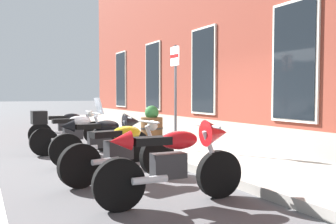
{
  "coord_description": "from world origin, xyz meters",
  "views": [
    {
      "loc": [
        7.08,
        -3.4,
        1.42
      ],
      "look_at": [
        -0.64,
        0.68,
        0.99
      ],
      "focal_mm": 38.39,
      "sensor_mm": 36.0,
      "label": 1
    }
  ],
  "objects_px": {
    "motorcycle_yellow_naked": "(122,151)",
    "motorcycle_black_sport": "(105,137)",
    "parking_sign": "(175,82)",
    "barrel_planter": "(152,125)",
    "motorcycle_red_sport": "(177,159)",
    "motorcycle_black_naked": "(69,128)",
    "motorcycle_silver_touring": "(70,131)"
  },
  "relations": [
    {
      "from": "motorcycle_yellow_naked",
      "to": "barrel_planter",
      "type": "relative_size",
      "value": 2.22
    },
    {
      "from": "motorcycle_red_sport",
      "to": "barrel_planter",
      "type": "bearing_deg",
      "value": 158.1
    },
    {
      "from": "motorcycle_black_naked",
      "to": "motorcycle_red_sport",
      "type": "relative_size",
      "value": 1.02
    },
    {
      "from": "motorcycle_black_sport",
      "to": "motorcycle_red_sport",
      "type": "height_order",
      "value": "motorcycle_red_sport"
    },
    {
      "from": "motorcycle_black_sport",
      "to": "motorcycle_black_naked",
      "type": "bearing_deg",
      "value": -179.4
    },
    {
      "from": "motorcycle_silver_touring",
      "to": "barrel_planter",
      "type": "relative_size",
      "value": 2.19
    },
    {
      "from": "motorcycle_black_naked",
      "to": "motorcycle_red_sport",
      "type": "distance_m",
      "value": 6.12
    },
    {
      "from": "motorcycle_yellow_naked",
      "to": "motorcycle_black_sport",
      "type": "bearing_deg",
      "value": 172.64
    },
    {
      "from": "motorcycle_silver_touring",
      "to": "motorcycle_black_sport",
      "type": "distance_m",
      "value": 1.65
    },
    {
      "from": "motorcycle_black_naked",
      "to": "motorcycle_silver_touring",
      "type": "relative_size",
      "value": 1.02
    },
    {
      "from": "motorcycle_black_naked",
      "to": "motorcycle_silver_touring",
      "type": "bearing_deg",
      "value": -11.1
    },
    {
      "from": "motorcycle_black_naked",
      "to": "motorcycle_black_sport",
      "type": "bearing_deg",
      "value": 0.6
    },
    {
      "from": "motorcycle_silver_touring",
      "to": "parking_sign",
      "type": "height_order",
      "value": "parking_sign"
    },
    {
      "from": "motorcycle_yellow_naked",
      "to": "barrel_planter",
      "type": "xyz_separation_m",
      "value": [
        -3.78,
        2.32,
        0.06
      ]
    },
    {
      "from": "motorcycle_yellow_naked",
      "to": "parking_sign",
      "type": "xyz_separation_m",
      "value": [
        -1.73,
        1.95,
        1.21
      ]
    },
    {
      "from": "motorcycle_black_sport",
      "to": "motorcycle_yellow_naked",
      "type": "xyz_separation_m",
      "value": [
        1.47,
        -0.19,
        -0.07
      ]
    },
    {
      "from": "motorcycle_yellow_naked",
      "to": "barrel_planter",
      "type": "bearing_deg",
      "value": 148.51
    },
    {
      "from": "motorcycle_silver_touring",
      "to": "motorcycle_red_sport",
      "type": "bearing_deg",
      "value": 4.43
    },
    {
      "from": "parking_sign",
      "to": "barrel_planter",
      "type": "distance_m",
      "value": 2.38
    },
    {
      "from": "motorcycle_red_sport",
      "to": "barrel_planter",
      "type": "distance_m",
      "value": 5.66
    },
    {
      "from": "motorcycle_black_naked",
      "to": "barrel_planter",
      "type": "relative_size",
      "value": 2.22
    },
    {
      "from": "motorcycle_silver_touring",
      "to": "motorcycle_red_sport",
      "type": "xyz_separation_m",
      "value": [
        4.56,
        0.35,
        0.03
      ]
    },
    {
      "from": "motorcycle_red_sport",
      "to": "motorcycle_yellow_naked",
      "type": "bearing_deg",
      "value": -172.09
    },
    {
      "from": "motorcycle_yellow_naked",
      "to": "barrel_planter",
      "type": "height_order",
      "value": "barrel_planter"
    },
    {
      "from": "motorcycle_black_naked",
      "to": "barrel_planter",
      "type": "height_order",
      "value": "barrel_planter"
    },
    {
      "from": "motorcycle_black_sport",
      "to": "parking_sign",
      "type": "bearing_deg",
      "value": 98.39
    },
    {
      "from": "motorcycle_yellow_naked",
      "to": "parking_sign",
      "type": "height_order",
      "value": "parking_sign"
    },
    {
      "from": "motorcycle_red_sport",
      "to": "parking_sign",
      "type": "distance_m",
      "value": 3.82
    },
    {
      "from": "motorcycle_red_sport",
      "to": "barrel_planter",
      "type": "height_order",
      "value": "barrel_planter"
    },
    {
      "from": "motorcycle_red_sport",
      "to": "parking_sign",
      "type": "height_order",
      "value": "parking_sign"
    },
    {
      "from": "motorcycle_black_sport",
      "to": "barrel_planter",
      "type": "bearing_deg",
      "value": 137.38
    },
    {
      "from": "motorcycle_yellow_naked",
      "to": "parking_sign",
      "type": "bearing_deg",
      "value": 131.61
    }
  ]
}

